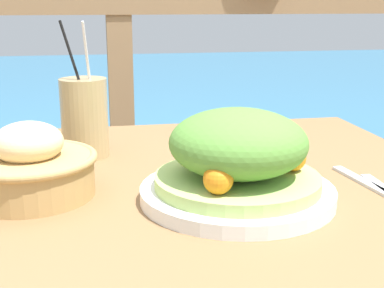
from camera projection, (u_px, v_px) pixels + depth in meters
name	position (u px, v px, depth m)	size (l,w,h in m)	color
patio_table	(151.00, 247.00, 0.85)	(1.03, 0.87, 0.73)	olive
railing_fence	(120.00, 77.00, 1.55)	(2.80, 0.08, 1.06)	#937551
sea_backdrop	(105.00, 108.00, 4.07)	(12.00, 4.00, 0.43)	teal
salad_plate	(238.00, 162.00, 0.76)	(0.28, 0.28, 0.13)	white
drink_glass	(85.00, 118.00, 0.98)	(0.09, 0.09, 0.25)	tan
bread_basket	(30.00, 167.00, 0.78)	(0.20, 0.20, 0.11)	tan
fork	(368.00, 184.00, 0.84)	(0.04, 0.18, 0.00)	silver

